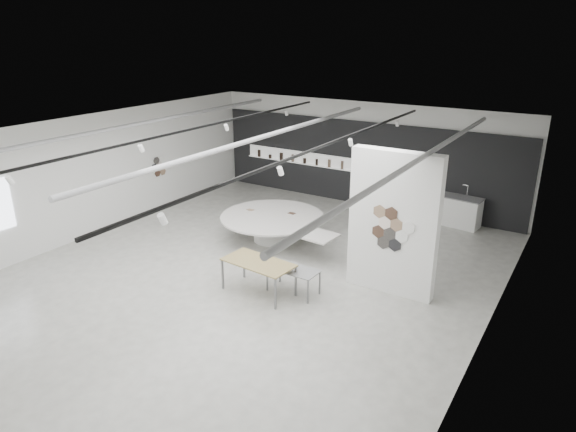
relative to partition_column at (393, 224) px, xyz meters
The scene contains 7 objects.
room 3.74m from the partition_column, 164.48° to the right, with size 12.02×14.02×3.82m.
back_wall_display 6.94m from the partition_column, 121.13° to the left, with size 11.80×0.27×3.10m.
partition_column is the anchor object (origin of this frame).
display_island 4.58m from the partition_column, 164.73° to the left, with size 4.23×3.49×0.82m.
sample_table_wood 3.43m from the partition_column, 146.08° to the right, with size 1.87×1.06×0.84m.
sample_table_stone 2.70m from the partition_column, 145.25° to the right, with size 1.29×0.67×0.65m.
kitchen_counter 5.70m from the partition_column, 89.00° to the left, with size 1.85×0.89×1.40m.
Camera 1 is at (7.46, -10.17, 6.22)m, focal length 32.00 mm.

